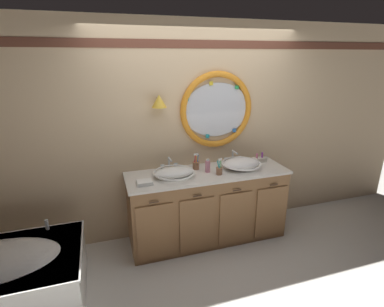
{
  "coord_description": "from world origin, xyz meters",
  "views": [
    {
      "loc": [
        -1.12,
        -2.77,
        2.2
      ],
      "look_at": [
        -0.15,
        0.25,
        1.14
      ],
      "focal_mm": 27.56,
      "sensor_mm": 36.0,
      "label": 1
    }
  ],
  "objects_px": {
    "sink_basin_left": "(174,172)",
    "toothbrush_holder_left": "(196,165)",
    "toiletry_basket": "(259,159)",
    "folded_hand_towel": "(145,183)",
    "soap_dispenser": "(208,166)",
    "sink_basin_right": "(241,164)",
    "toothbrush_holder_right": "(219,170)"
  },
  "relations": [
    {
      "from": "folded_hand_towel",
      "to": "toiletry_basket",
      "type": "relative_size",
      "value": 1.03
    },
    {
      "from": "sink_basin_right",
      "to": "sink_basin_left",
      "type": "bearing_deg",
      "value": -180.0
    },
    {
      "from": "sink_basin_right",
      "to": "toiletry_basket",
      "type": "relative_size",
      "value": 2.88
    },
    {
      "from": "toothbrush_holder_left",
      "to": "soap_dispenser",
      "type": "relative_size",
      "value": 1.21
    },
    {
      "from": "toothbrush_holder_right",
      "to": "toothbrush_holder_left",
      "type": "bearing_deg",
      "value": 130.38
    },
    {
      "from": "sink_basin_left",
      "to": "sink_basin_right",
      "type": "xyz_separation_m",
      "value": [
        0.84,
        0.0,
        0.01
      ]
    },
    {
      "from": "sink_basin_left",
      "to": "toothbrush_holder_left",
      "type": "distance_m",
      "value": 0.35
    },
    {
      "from": "toothbrush_holder_left",
      "to": "folded_hand_towel",
      "type": "relative_size",
      "value": 1.19
    },
    {
      "from": "sink_basin_left",
      "to": "sink_basin_right",
      "type": "relative_size",
      "value": 0.98
    },
    {
      "from": "sink_basin_left",
      "to": "soap_dispenser",
      "type": "height_order",
      "value": "soap_dispenser"
    },
    {
      "from": "toothbrush_holder_right",
      "to": "soap_dispenser",
      "type": "distance_m",
      "value": 0.15
    },
    {
      "from": "folded_hand_towel",
      "to": "sink_basin_left",
      "type": "bearing_deg",
      "value": 16.05
    },
    {
      "from": "toothbrush_holder_left",
      "to": "toothbrush_holder_right",
      "type": "relative_size",
      "value": 1.03
    },
    {
      "from": "soap_dispenser",
      "to": "toiletry_basket",
      "type": "distance_m",
      "value": 0.77
    },
    {
      "from": "sink_basin_right",
      "to": "toiletry_basket",
      "type": "height_order",
      "value": "sink_basin_right"
    },
    {
      "from": "toothbrush_holder_left",
      "to": "toothbrush_holder_right",
      "type": "bearing_deg",
      "value": -49.62
    },
    {
      "from": "sink_basin_right",
      "to": "toiletry_basket",
      "type": "xyz_separation_m",
      "value": [
        0.34,
        0.15,
        -0.03
      ]
    },
    {
      "from": "toothbrush_holder_left",
      "to": "folded_hand_towel",
      "type": "xyz_separation_m",
      "value": [
        -0.66,
        -0.25,
        -0.04
      ]
    },
    {
      "from": "sink_basin_right",
      "to": "toothbrush_holder_right",
      "type": "relative_size",
      "value": 2.43
    },
    {
      "from": "soap_dispenser",
      "to": "toothbrush_holder_right",
      "type": "bearing_deg",
      "value": -48.19
    },
    {
      "from": "sink_basin_left",
      "to": "toiletry_basket",
      "type": "xyz_separation_m",
      "value": [
        1.18,
        0.15,
        -0.02
      ]
    },
    {
      "from": "toothbrush_holder_left",
      "to": "soap_dispenser",
      "type": "bearing_deg",
      "value": -50.94
    },
    {
      "from": "soap_dispenser",
      "to": "folded_hand_towel",
      "type": "relative_size",
      "value": 0.98
    },
    {
      "from": "soap_dispenser",
      "to": "toiletry_basket",
      "type": "bearing_deg",
      "value": 9.52
    },
    {
      "from": "sink_basin_left",
      "to": "toothbrush_holder_right",
      "type": "distance_m",
      "value": 0.52
    },
    {
      "from": "sink_basin_right",
      "to": "toothbrush_holder_left",
      "type": "xyz_separation_m",
      "value": [
        -0.53,
        0.15,
        -0.01
      ]
    },
    {
      "from": "sink_basin_right",
      "to": "toothbrush_holder_right",
      "type": "height_order",
      "value": "toothbrush_holder_right"
    },
    {
      "from": "sink_basin_left",
      "to": "toothbrush_holder_left",
      "type": "bearing_deg",
      "value": 26.1
    },
    {
      "from": "toiletry_basket",
      "to": "folded_hand_towel",
      "type": "bearing_deg",
      "value": -170.55
    },
    {
      "from": "toothbrush_holder_right",
      "to": "sink_basin_right",
      "type": "bearing_deg",
      "value": 15.08
    },
    {
      "from": "sink_basin_left",
      "to": "toothbrush_holder_right",
      "type": "xyz_separation_m",
      "value": [
        0.51,
        -0.09,
        -0.0
      ]
    },
    {
      "from": "sink_basin_right",
      "to": "soap_dispenser",
      "type": "height_order",
      "value": "soap_dispenser"
    }
  ]
}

